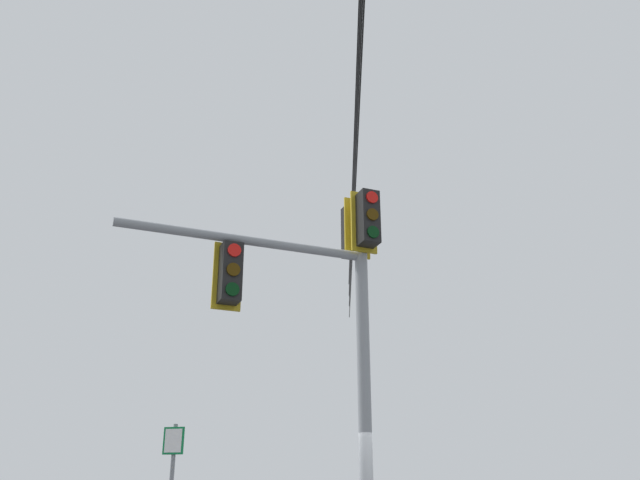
% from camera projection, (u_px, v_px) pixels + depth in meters
% --- Properties ---
extents(signal_mast_assembly, '(3.74, 2.43, 6.31)m').
position_uv_depth(signal_mast_assembly, '(328.00, 298.00, 10.45)').
color(signal_mast_assembly, gray).
rests_on(signal_mast_assembly, ground).
extents(overhead_wire_span, '(2.71, 24.52, 2.08)m').
position_uv_depth(overhead_wire_span, '(356.00, 134.00, 13.07)').
color(overhead_wire_span, black).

